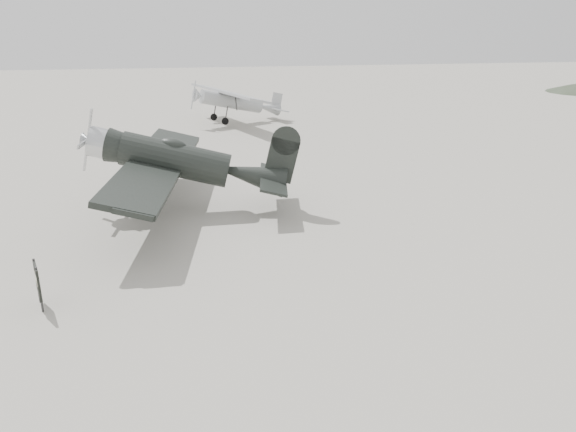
% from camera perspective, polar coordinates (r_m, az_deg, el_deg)
% --- Properties ---
extents(ground, '(160.00, 160.00, 0.00)m').
position_cam_1_polar(ground, '(19.93, 0.57, -4.56)').
color(ground, gray).
rests_on(ground, ground).
extents(lowwing_monoplane, '(9.18, 12.81, 4.12)m').
position_cam_1_polar(lowwing_monoplane, '(24.86, -10.38, 5.38)').
color(lowwing_monoplane, black).
rests_on(lowwing_monoplane, ground).
extents(highwing_monoplane, '(7.92, 10.84, 3.12)m').
position_cam_1_polar(highwing_monoplane, '(45.61, -5.39, 11.75)').
color(highwing_monoplane, '#9C9FA1').
rests_on(highwing_monoplane, ground).
extents(sign_board, '(0.38, 0.96, 1.44)m').
position_cam_1_polar(sign_board, '(18.10, -24.10, -6.04)').
color(sign_board, '#333333').
rests_on(sign_board, ground).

